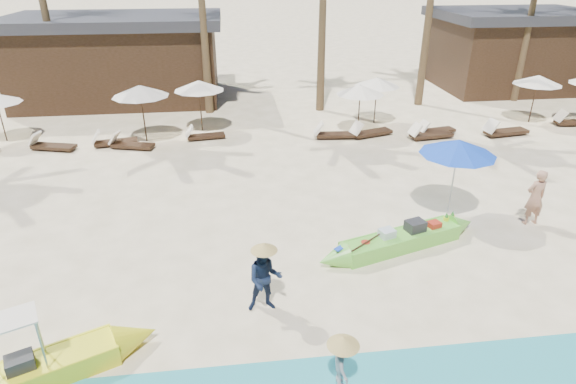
{
  "coord_description": "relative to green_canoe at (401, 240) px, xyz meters",
  "views": [
    {
      "loc": [
        -2.36,
        -9.25,
        6.85
      ],
      "look_at": [
        -0.96,
        2.0,
        1.35
      ],
      "focal_mm": 30.0,
      "sensor_mm": 36.0,
      "label": 1
    }
  ],
  "objects": [
    {
      "name": "ground",
      "position": [
        -1.9,
        -1.08,
        -0.23
      ],
      "size": [
        240.0,
        240.0,
        0.0
      ],
      "primitive_type": "plane",
      "color": "#FFE7BC",
      "rests_on": "ground"
    },
    {
      "name": "green_canoe",
      "position": [
        0.0,
        0.0,
        0.0
      ],
      "size": [
        5.26,
        1.99,
        0.69
      ],
      "rotation": [
        0.0,
        0.0,
        0.31
      ],
      "color": "#66C63C",
      "rests_on": "ground"
    },
    {
      "name": "yellow_canoe",
      "position": [
        -8.32,
        -3.7,
        0.01
      ],
      "size": [
        5.42,
        2.67,
        1.5
      ],
      "rotation": [
        0.0,
        0.0,
        0.42
      ],
      "color": "yellow",
      "rests_on": "ground"
    },
    {
      "name": "tourist",
      "position": [
        4.12,
        0.78,
        0.6
      ],
      "size": [
        0.63,
        0.44,
        1.66
      ],
      "primitive_type": "imported",
      "rotation": [
        0.0,
        0.0,
        3.22
      ],
      "color": "#AF795E",
      "rests_on": "ground"
    },
    {
      "name": "vendor_green",
      "position": [
        -3.72,
        -2.02,
        0.54
      ],
      "size": [
        0.76,
        0.59,
        1.55
      ],
      "primitive_type": "imported",
      "rotation": [
        0.0,
        0.0,
        -0.01
      ],
      "color": "#141F37",
      "rests_on": "ground"
    },
    {
      "name": "vendor_yellow",
      "position": [
        -2.6,
        -4.4,
        0.42
      ],
      "size": [
        0.35,
        0.61,
        0.94
      ],
      "primitive_type": "imported",
      "rotation": [
        0.0,
        0.0,
        1.58
      ],
      "color": "gray",
      "rests_on": "ground"
    },
    {
      "name": "blue_umbrella",
      "position": [
        2.06,
        1.68,
        1.86
      ],
      "size": [
        2.15,
        2.15,
        2.31
      ],
      "color": "#99999E",
      "rests_on": "ground"
    },
    {
      "name": "lounger_3_right",
      "position": [
        -11.41,
        8.67,
        -0.03
      ],
      "size": [
        1.89,
        1.02,
        0.61
      ],
      "rotation": [
        0.0,
        0.0,
        -0.27
      ],
      "color": "#342015",
      "rests_on": "ground"
    },
    {
      "name": "resort_parasol_4",
      "position": [
        -7.78,
        9.3,
        1.88
      ],
      "size": [
        2.27,
        2.27,
        2.34
      ],
      "color": "#342015",
      "rests_on": "ground"
    },
    {
      "name": "lounger_4_left",
      "position": [
        -9.06,
        8.86,
        -0.03
      ],
      "size": [
        1.84,
        0.87,
        0.6
      ],
      "rotation": [
        0.0,
        0.0,
        0.19
      ],
      "color": "#342015",
      "rests_on": "ground"
    },
    {
      "name": "lounger_4_right",
      "position": [
        -8.31,
        8.43,
        -0.03
      ],
      "size": [
        1.84,
        0.98,
        0.6
      ],
      "rotation": [
        0.0,
        0.0,
        -0.27
      ],
      "color": "#342015",
      "rests_on": "ground"
    },
    {
      "name": "resort_parasol_5",
      "position": [
        -5.52,
        10.39,
        1.77
      ],
      "size": [
        2.16,
        2.16,
        2.22
      ],
      "color": "#342015",
      "rests_on": "ground"
    },
    {
      "name": "lounger_5_left",
      "position": [
        -5.43,
        9.18,
        -0.05
      ],
      "size": [
        1.68,
        0.72,
        0.55
      ],
      "rotation": [
        0.0,
        0.0,
        0.14
      ],
      "color": "#342015",
      "rests_on": "ground"
    },
    {
      "name": "resort_parasol_6",
      "position": [
        1.24,
        9.23,
        1.66
      ],
      "size": [
        2.04,
        2.04,
        2.1
      ],
      "color": "#342015",
      "rests_on": "ground"
    },
    {
      "name": "lounger_6_left",
      "position": [
        0.04,
        8.63,
        -0.02
      ],
      "size": [
        1.88,
        0.71,
        0.63
      ],
      "rotation": [
        0.0,
        0.0,
        -0.08
      ],
      "color": "#342015",
      "rests_on": "ground"
    },
    {
      "name": "lounger_6_right",
      "position": [
        1.59,
        8.66,
        -0.02
      ],
      "size": [
        1.97,
        1.12,
        0.64
      ],
      "rotation": [
        0.0,
        0.0,
        0.31
      ],
      "color": "#342015",
      "rests_on": "ground"
    },
    {
      "name": "resort_parasol_7",
      "position": [
        2.35,
        10.5,
        1.67
      ],
      "size": [
        2.05,
        2.05,
        2.11
      ],
      "color": "#342015",
      "rests_on": "ground"
    },
    {
      "name": "lounger_7_left",
      "position": [
        4.49,
        8.64,
        -0.04
      ],
      "size": [
        1.77,
        0.85,
        0.58
      ],
      "rotation": [
        0.0,
        0.0,
        0.2
      ],
      "color": "#342015",
      "rests_on": "ground"
    },
    {
      "name": "lounger_7_right",
      "position": [
        4.0,
        8.08,
        -0.02
      ],
      "size": [
        1.96,
        0.83,
        0.65
      ],
      "rotation": [
        0.0,
        0.0,
        0.13
      ],
      "color": "#342015",
      "rests_on": "ground"
    },
    {
      "name": "resort_parasol_8",
      "position": [
        9.57,
        9.74,
        1.73
      ],
      "size": [
        2.11,
        2.11,
        2.17
      ],
      "color": "#342015",
      "rests_on": "ground"
    },
    {
      "name": "lounger_8_left",
      "position": [
        7.34,
        8.06,
        -0.01
      ],
      "size": [
        2.07,
        0.91,
        0.68
      ],
      "rotation": [
        0.0,
        0.0,
        0.15
      ],
      "color": "#342015",
      "rests_on": "ground"
    },
    {
      "name": "lounger_9_left",
      "position": [
        11.22,
        8.99,
        -0.02
      ],
      "size": [
        1.9,
        0.75,
        0.63
      ],
      "rotation": [
        0.0,
        0.0,
        -0.1
      ],
      "color": "#342015",
      "rests_on": "ground"
    },
    {
      "name": "pavilion_west",
      "position": [
        -9.9,
        16.42,
        1.96
      ],
      "size": [
        10.8,
        6.6,
        4.3
      ],
      "color": "#342015",
      "rests_on": "ground"
    },
    {
      "name": "pavilion_east",
      "position": [
        12.1,
        16.42,
        1.96
      ],
      "size": [
        8.8,
        6.6,
        4.3
      ],
      "color": "#342015",
      "rests_on": "ground"
    }
  ]
}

